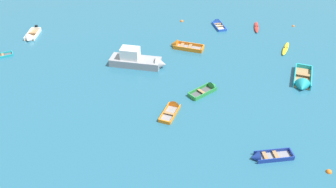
# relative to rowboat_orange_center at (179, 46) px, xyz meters

# --- Properties ---
(rowboat_orange_center) EXTENTS (4.04, 2.42, 1.25)m
(rowboat_orange_center) POSITION_rel_rowboat_orange_center_xyz_m (0.00, 0.00, 0.00)
(rowboat_orange_center) COLOR gray
(rowboat_orange_center) RESTS_ON ground_plane
(motor_launch_grey_midfield_right) EXTENTS (6.16, 2.84, 2.29)m
(motor_launch_grey_midfield_right) POSITION_rel_rowboat_orange_center_xyz_m (-4.44, -4.03, 0.43)
(motor_launch_grey_midfield_right) COLOR gray
(motor_launch_grey_midfield_right) RESTS_ON ground_plane
(rowboat_deep_blue_near_right) EXTENTS (3.34, 1.38, 0.91)m
(rowboat_deep_blue_near_right) POSITION_rel_rowboat_orange_center_xyz_m (5.76, -17.60, -0.04)
(rowboat_deep_blue_near_right) COLOR gray
(rowboat_deep_blue_near_right) RESTS_ON ground_plane
(rowboat_turquoise_outer_right) EXTENTS (2.97, 4.77, 1.49)m
(rowboat_turquoise_outer_right) POSITION_rel_rowboat_orange_center_xyz_m (11.68, -7.70, 0.04)
(rowboat_turquoise_outer_right) COLOR #99754C
(rowboat_turquoise_outer_right) RESTS_ON ground_plane
(rowboat_green_far_right) EXTENTS (3.11, 2.80, 0.99)m
(rowboat_green_far_right) POSITION_rel_rowboat_orange_center_xyz_m (2.46, -8.61, -0.03)
(rowboat_green_far_right) COLOR #4C4C51
(rowboat_green_far_right) RESTS_ON ground_plane
(rowboat_blue_distant_center) EXTENTS (1.69, 3.18, 1.02)m
(rowboat_blue_distant_center) POSITION_rel_rowboat_orange_center_xyz_m (4.94, 6.31, -0.07)
(rowboat_blue_distant_center) COLOR beige
(rowboat_blue_distant_center) RESTS_ON ground_plane
(rowboat_white_cluster_outer) EXTENTS (1.25, 3.58, 1.10)m
(rowboat_white_cluster_outer) POSITION_rel_rowboat_orange_center_xyz_m (-17.91, 2.27, -0.02)
(rowboat_white_cluster_outer) COLOR #99754C
(rowboat_white_cluster_outer) RESTS_ON ground_plane
(kayak_yellow_cluster_inner) EXTENTS (1.83, 3.21, 0.31)m
(kayak_yellow_cluster_inner) POSITION_rel_rowboat_orange_center_xyz_m (11.98, -0.55, -0.05)
(kayak_yellow_cluster_inner) COLOR yellow
(kayak_yellow_cluster_inner) RESTS_ON ground_plane
(rowboat_orange_near_left) EXTENTS (2.05, 3.19, 0.99)m
(rowboat_orange_near_left) POSITION_rel_rowboat_orange_center_xyz_m (-0.97, -11.56, -0.06)
(rowboat_orange_near_left) COLOR gray
(rowboat_orange_near_left) RESTS_ON ground_plane
(kayak_red_far_back) EXTENTS (1.07, 3.28, 0.31)m
(kayak_red_far_back) POSITION_rel_rowboat_orange_center_xyz_m (9.81, 5.17, -0.06)
(kayak_red_far_back) COLOR red
(kayak_red_far_back) RESTS_ON ground_plane
(mooring_buoy_midfield) EXTENTS (0.43, 0.43, 0.43)m
(mooring_buoy_midfield) POSITION_rel_rowboat_orange_center_xyz_m (10.19, -18.97, -0.21)
(mooring_buoy_midfield) COLOR orange
(mooring_buoy_midfield) RESTS_ON ground_plane
(mooring_buoy_between_boats_right) EXTENTS (0.42, 0.42, 0.42)m
(mooring_buoy_between_boats_right) POSITION_rel_rowboat_orange_center_xyz_m (0.41, 7.21, -0.21)
(mooring_buoy_between_boats_right) COLOR orange
(mooring_buoy_between_boats_right) RESTS_ON ground_plane
(mooring_buoy_between_boats_left) EXTENTS (0.33, 0.33, 0.33)m
(mooring_buoy_between_boats_left) POSITION_rel_rowboat_orange_center_xyz_m (14.68, 5.69, -0.21)
(mooring_buoy_between_boats_left) COLOR orange
(mooring_buoy_between_boats_left) RESTS_ON ground_plane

